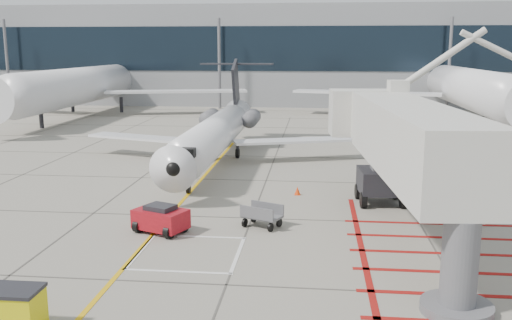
# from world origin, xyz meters

# --- Properties ---
(ground_plane) EXTENTS (260.00, 260.00, 0.00)m
(ground_plane) POSITION_xyz_m (0.00, 0.00, 0.00)
(ground_plane) COLOR gray
(ground_plane) RESTS_ON ground
(regional_jet) EXTENTS (21.30, 26.81, 7.00)m
(regional_jet) POSITION_xyz_m (-4.10, 14.66, 3.50)
(regional_jet) COLOR white
(regional_jet) RESTS_ON ground_plane
(jet_bridge) EXTENTS (10.72, 20.10, 7.77)m
(jet_bridge) POSITION_xyz_m (6.99, 1.31, 3.89)
(jet_bridge) COLOR silver
(jet_bridge) RESTS_ON ground_plane
(pushback_tug) EXTENTS (2.67, 2.21, 1.34)m
(pushback_tug) POSITION_xyz_m (-3.83, 1.46, 0.67)
(pushback_tug) COLOR #A40F1A
(pushback_tug) RESTS_ON ground_plane
(spill_bin) EXTENTS (1.62, 1.09, 1.40)m
(spill_bin) POSITION_xyz_m (-5.60, -8.04, 0.70)
(spill_bin) COLOR #D8D10C
(spill_bin) RESTS_ON ground_plane
(baggage_cart) EXTENTS (2.04, 1.73, 1.10)m
(baggage_cart) POSITION_xyz_m (0.63, 2.70, 0.55)
(baggage_cart) COLOR #58585D
(baggage_cart) RESTS_ON ground_plane
(ground_power_unit) EXTENTS (2.54, 1.51, 1.98)m
(ground_power_unit) POSITION_xyz_m (9.79, 4.83, 0.99)
(ground_power_unit) COLOR white
(ground_power_unit) RESTS_ON ground_plane
(cone_nose) EXTENTS (0.38, 0.38, 0.53)m
(cone_nose) POSITION_xyz_m (-5.27, 3.45, 0.26)
(cone_nose) COLOR orange
(cone_nose) RESTS_ON ground_plane
(cone_side) EXTENTS (0.34, 0.34, 0.47)m
(cone_side) POSITION_xyz_m (2.06, 8.74, 0.24)
(cone_side) COLOR red
(cone_side) RESTS_ON ground_plane
(terminal_building) EXTENTS (180.00, 28.00, 14.00)m
(terminal_building) POSITION_xyz_m (10.00, 70.00, 7.00)
(terminal_building) COLOR gray
(terminal_building) RESTS_ON ground_plane
(terminal_glass_band) EXTENTS (180.00, 0.10, 6.00)m
(terminal_glass_band) POSITION_xyz_m (10.00, 55.95, 8.00)
(terminal_glass_band) COLOR black
(terminal_glass_band) RESTS_ON ground_plane
(bg_aircraft_b) EXTENTS (38.91, 43.24, 12.97)m
(bg_aircraft_b) POSITION_xyz_m (-25.02, 46.00, 6.49)
(bg_aircraft_b) COLOR silver
(bg_aircraft_b) RESTS_ON ground_plane
(bg_aircraft_c) EXTENTS (39.34, 43.71, 13.11)m
(bg_aircraft_c) POSITION_xyz_m (19.88, 46.00, 6.56)
(bg_aircraft_c) COLOR silver
(bg_aircraft_c) RESTS_ON ground_plane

